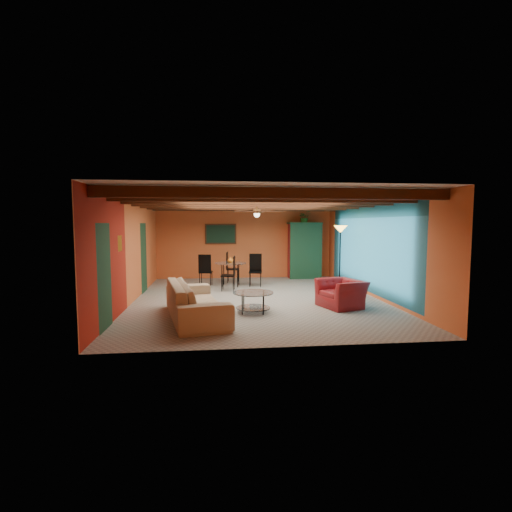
{
  "coord_description": "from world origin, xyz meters",
  "views": [
    {
      "loc": [
        -1.12,
        -9.95,
        2.04
      ],
      "look_at": [
        0.0,
        0.2,
        1.15
      ],
      "focal_mm": 26.27,
      "sensor_mm": 36.0,
      "label": 1
    }
  ],
  "objects": [
    {
      "name": "dining_table",
      "position": [
        -0.62,
        2.16,
        0.53
      ],
      "size": [
        2.3,
        2.3,
        1.06
      ],
      "primitive_type": null,
      "rotation": [
        0.0,
        0.0,
        -0.14
      ],
      "color": "silver",
      "rests_on": "ground"
    },
    {
      "name": "vase",
      "position": [
        -0.62,
        2.16,
        1.16
      ],
      "size": [
        0.24,
        0.24,
        0.2
      ],
      "primitive_type": "imported",
      "rotation": [
        0.0,
        0.0,
        -0.34
      ],
      "color": "orange",
      "rests_on": "dining_table"
    },
    {
      "name": "potted_plant",
      "position": [
        2.2,
        3.7,
        2.27
      ],
      "size": [
        0.48,
        0.43,
        0.51
      ],
      "primitive_type": "imported",
      "rotation": [
        0.0,
        0.0,
        0.07
      ],
      "color": "#26661E",
      "rests_on": "armoire"
    },
    {
      "name": "armoire",
      "position": [
        2.2,
        3.7,
        1.01
      ],
      "size": [
        1.15,
        0.57,
        2.02
      ],
      "primitive_type": "cube",
      "rotation": [
        0.0,
        0.0,
        -0.0
      ],
      "color": "maroon",
      "rests_on": "ground"
    },
    {
      "name": "armchair",
      "position": [
        1.94,
        -1.22,
        0.34
      ],
      "size": [
        1.18,
        1.26,
        0.67
      ],
      "primitive_type": "imported",
      "rotation": [
        0.0,
        0.0,
        -1.26
      ],
      "color": "maroon",
      "rests_on": "ground"
    },
    {
      "name": "floor_lamp",
      "position": [
        2.65,
        0.99,
        0.99
      ],
      "size": [
        0.42,
        0.42,
        1.99
      ],
      "primitive_type": null,
      "rotation": [
        0.0,
        0.0,
        -0.05
      ],
      "color": "black",
      "rests_on": "ground"
    },
    {
      "name": "ceiling_fan",
      "position": [
        0.0,
        0.0,
        2.36
      ],
      "size": [
        1.5,
        1.5,
        0.44
      ],
      "primitive_type": null,
      "color": "#472614",
      "rests_on": "ceiling"
    },
    {
      "name": "sofa",
      "position": [
        -1.54,
        -1.94,
        0.39
      ],
      "size": [
        1.55,
        2.83,
        0.78
      ],
      "primitive_type": "imported",
      "rotation": [
        0.0,
        0.0,
        1.77
      ],
      "color": "#9F8467",
      "rests_on": "ground"
    },
    {
      "name": "coffee_table",
      "position": [
        -0.25,
        -1.52,
        0.24
      ],
      "size": [
        1.07,
        1.07,
        0.48
      ],
      "primitive_type": null,
      "rotation": [
        0.0,
        0.0,
        -0.15
      ],
      "color": "white",
      "rests_on": "ground"
    },
    {
      "name": "painting",
      "position": [
        -0.9,
        3.96,
        1.65
      ],
      "size": [
        1.05,
        0.03,
        0.65
      ],
      "primitive_type": "cube",
      "color": "black",
      "rests_on": "wall_back"
    },
    {
      "name": "room",
      "position": [
        0.0,
        0.11,
        2.36
      ],
      "size": [
        6.52,
        8.01,
        2.71
      ],
      "color": "gray",
      "rests_on": "ground"
    }
  ]
}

